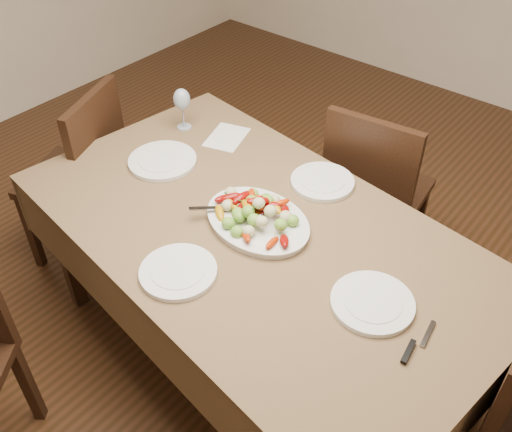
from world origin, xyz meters
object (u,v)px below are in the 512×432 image
object	(u,v)px
chair_left	(72,178)
plate_far	(322,182)
serving_platter	(258,222)
plate_left	(163,161)
wine_glass	(183,108)
dining_table	(256,298)
plate_right	(372,303)
plate_near	(178,272)
chair_far	(378,190)

from	to	relation	value
chair_left	plate_far	size ratio (longest dim) A/B	3.74
serving_platter	plate_left	distance (m)	0.56
serving_platter	wine_glass	size ratio (longest dim) A/B	2.03
dining_table	serving_platter	bearing A→B (deg)	115.96
dining_table	chair_left	distance (m)	1.14
dining_table	plate_far	distance (m)	0.54
plate_right	plate_near	xyz separation A→B (m)	(-0.57, -0.29, 0.00)
plate_right	serving_platter	bearing A→B (deg)	172.55
serving_platter	plate_near	bearing A→B (deg)	-97.26
dining_table	plate_right	bearing A→B (deg)	-5.11
chair_far	plate_far	distance (m)	0.54
dining_table	wine_glass	distance (m)	0.91
plate_left	plate_right	bearing A→B (deg)	-6.37
chair_far	chair_left	xyz separation A→B (m)	(-1.21, -0.87, 0.00)
dining_table	chair_left	size ratio (longest dim) A/B	1.94
dining_table	chair_far	size ratio (longest dim) A/B	1.94
plate_left	wine_glass	distance (m)	0.30
dining_table	serving_platter	xyz separation A→B (m)	(-0.01, 0.02, 0.39)
chair_far	plate_near	world-z (taller)	chair_far
chair_far	dining_table	bearing A→B (deg)	77.94
plate_left	plate_far	size ratio (longest dim) A/B	1.12
dining_table	chair_far	world-z (taller)	chair_far
plate_left	plate_near	xyz separation A→B (m)	(0.51, -0.41, 0.00)
plate_near	chair_far	bearing A→B (deg)	83.78
plate_left	chair_left	bearing A→B (deg)	-168.91
plate_far	dining_table	bearing A→B (deg)	-94.73
plate_near	wine_glass	distance (m)	0.93
dining_table	chair_left	world-z (taller)	chair_left
plate_left	plate_far	bearing A→B (deg)	26.92
plate_right	plate_far	distance (m)	0.64
serving_platter	plate_far	xyz separation A→B (m)	(0.04, 0.36, -0.00)
dining_table	plate_left	bearing A→B (deg)	172.51
chair_far	plate_near	bearing A→B (deg)	76.57
plate_left	plate_right	size ratio (longest dim) A/B	1.07
plate_near	plate_right	bearing A→B (deg)	27.22
serving_platter	plate_far	world-z (taller)	serving_platter
chair_left	plate_right	bearing A→B (deg)	67.55
serving_platter	plate_right	world-z (taller)	serving_platter
chair_left	wine_glass	xyz separation A→B (m)	(0.44, 0.37, 0.39)
chair_far	chair_left	bearing A→B (deg)	28.54
plate_far	wine_glass	xyz separation A→B (m)	(-0.73, -0.05, 0.09)
dining_table	plate_near	xyz separation A→B (m)	(-0.06, -0.34, 0.39)
dining_table	plate_near	bearing A→B (deg)	-99.56
serving_platter	plate_near	world-z (taller)	serving_platter
serving_platter	plate_left	size ratio (longest dim) A/B	1.46
chair_far	plate_left	size ratio (longest dim) A/B	3.33
serving_platter	plate_left	bearing A→B (deg)	174.65
chair_left	serving_platter	xyz separation A→B (m)	(1.13, 0.06, 0.30)
chair_far	wine_glass	xyz separation A→B (m)	(-0.77, -0.50, 0.39)
serving_platter	plate_near	distance (m)	0.36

